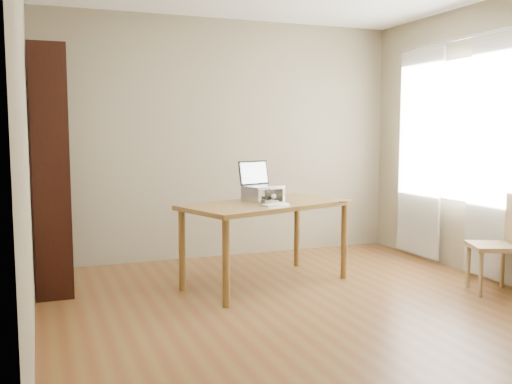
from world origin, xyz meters
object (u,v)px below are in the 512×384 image
at_px(bookshelf, 50,170).
at_px(cat, 259,195).
at_px(desk, 266,212).
at_px(chair, 499,240).
at_px(laptop, 261,180).
at_px(keyboard, 275,205).

distance_m(bookshelf, cat, 1.86).
relative_size(bookshelf, desk, 1.25).
bearing_deg(chair, laptop, 171.19).
xyz_separation_m(bookshelf, desk, (1.81, -0.58, -0.39)).
bearing_deg(bookshelf, laptop, -13.71).
xyz_separation_m(laptop, keyboard, (-0.01, -0.36, -0.18)).
height_order(keyboard, chair, chair).
bearing_deg(bookshelf, cat, -14.78).
bearing_deg(desk, laptop, 71.06).
height_order(desk, laptop, laptop).
height_order(laptop, keyboard, laptop).
relative_size(bookshelf, chair, 2.46).
bearing_deg(cat, chair, -50.04).
bearing_deg(bookshelf, keyboard, -24.00).
relative_size(laptop, keyboard, 1.40).
xyz_separation_m(desk, cat, (-0.03, 0.11, 0.15)).
bearing_deg(bookshelf, chair, -23.13).
height_order(laptop, chair, laptop).
distance_m(laptop, keyboard, 0.40).
xyz_separation_m(desk, chair, (1.79, -0.96, -0.21)).
distance_m(laptop, cat, 0.14).
bearing_deg(laptop, cat, -154.36).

